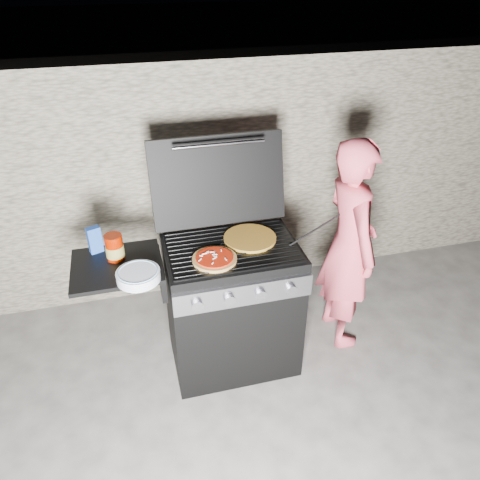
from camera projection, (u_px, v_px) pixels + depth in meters
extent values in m
plane|color=#46433F|center=(233.00, 357.00, 3.25)|extent=(50.00, 50.00, 0.00)
cube|color=gray|center=(200.00, 177.00, 3.64)|extent=(8.00, 0.35, 1.80)
cylinder|color=#B68E2B|center=(250.00, 238.00, 2.83)|extent=(0.37, 0.37, 0.02)
cylinder|color=#741200|center=(114.00, 247.00, 2.64)|extent=(0.12, 0.12, 0.16)
cube|color=navy|center=(95.00, 240.00, 2.70)|extent=(0.09, 0.07, 0.16)
cylinder|color=silver|center=(138.00, 276.00, 2.49)|extent=(0.29, 0.29, 0.05)
imported|color=#D64959|center=(349.00, 246.00, 3.09)|extent=(0.37, 0.55, 1.49)
cylinder|color=black|center=(317.00, 229.00, 2.86)|extent=(0.41, 0.17, 0.09)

